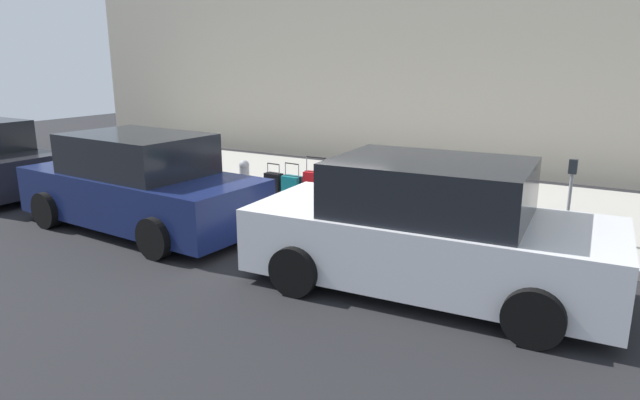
# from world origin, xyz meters

# --- Properties ---
(ground_plane) EXTENTS (40.00, 40.00, 0.00)m
(ground_plane) POSITION_xyz_m (0.00, 0.00, 0.00)
(ground_plane) COLOR black
(sidewalk_curb) EXTENTS (18.00, 5.00, 0.14)m
(sidewalk_curb) POSITION_xyz_m (0.00, -2.50, 0.07)
(sidewalk_curb) COLOR #ADA89E
(sidewalk_curb) RESTS_ON ground_plane
(suitcase_teal_0) EXTENTS (0.51, 0.22, 0.85)m
(suitcase_teal_0) POSITION_xyz_m (-2.87, -0.68, 0.46)
(suitcase_teal_0) COLOR #0F606B
(suitcase_teal_0) RESTS_ON sidewalk_curb
(suitcase_black_1) EXTENTS (0.44, 0.25, 1.02)m
(suitcase_black_1) POSITION_xyz_m (-2.33, -0.73, 0.49)
(suitcase_black_1) COLOR black
(suitcase_black_1) RESTS_ON sidewalk_curb
(suitcase_navy_2) EXTENTS (0.38, 0.22, 0.96)m
(suitcase_navy_2) POSITION_xyz_m (-1.86, -0.74, 0.49)
(suitcase_navy_2) COLOR navy
(suitcase_navy_2) RESTS_ON sidewalk_curb
(suitcase_olive_3) EXTENTS (0.44, 0.23, 0.70)m
(suitcase_olive_3) POSITION_xyz_m (-1.38, -0.71, 0.46)
(suitcase_olive_3) COLOR #59601E
(suitcase_olive_3) RESTS_ON sidewalk_curb
(suitcase_maroon_4) EXTENTS (0.44, 0.23, 0.99)m
(suitcase_maroon_4) POSITION_xyz_m (-0.87, -0.73, 0.51)
(suitcase_maroon_4) COLOR maroon
(suitcase_maroon_4) RESTS_ON sidewalk_curb
(suitcase_silver_5) EXTENTS (0.40, 0.23, 0.80)m
(suitcase_silver_5) POSITION_xyz_m (-0.39, -0.72, 0.51)
(suitcase_silver_5) COLOR #9EA0A8
(suitcase_silver_5) RESTS_ON sidewalk_curb
(suitcase_red_6) EXTENTS (0.49, 0.22, 0.96)m
(suitcase_red_6) POSITION_xyz_m (0.12, -0.70, 0.47)
(suitcase_red_6) COLOR red
(suitcase_red_6) RESTS_ON sidewalk_curb
(suitcase_teal_7) EXTENTS (0.40, 0.25, 0.81)m
(suitcase_teal_7) POSITION_xyz_m (0.63, -0.64, 0.42)
(suitcase_teal_7) COLOR #0F606B
(suitcase_teal_7) RESTS_ON sidewalk_curb
(suitcase_black_8) EXTENTS (0.36, 0.22, 0.76)m
(suitcase_black_8) POSITION_xyz_m (1.07, -0.65, 0.42)
(suitcase_black_8) COLOR black
(suitcase_black_8) RESTS_ON sidewalk_curb
(fire_hydrant) EXTENTS (0.39, 0.21, 0.74)m
(fire_hydrant) POSITION_xyz_m (1.82, -0.68, 0.53)
(fire_hydrant) COLOR #99999E
(fire_hydrant) RESTS_ON sidewalk_curb
(bollard_post) EXTENTS (0.15, 0.15, 0.67)m
(bollard_post) POSITION_xyz_m (2.53, -0.53, 0.47)
(bollard_post) COLOR brown
(bollard_post) RESTS_ON sidewalk_curb
(parking_meter) EXTENTS (0.12, 0.09, 1.27)m
(parking_meter) POSITION_xyz_m (-4.27, -0.93, 0.97)
(parking_meter) COLOR slate
(parking_meter) RESTS_ON sidewalk_curb
(parked_car_white_0) EXTENTS (4.63, 2.32, 1.68)m
(parked_car_white_0) POSITION_xyz_m (-2.93, 1.67, 0.78)
(parked_car_white_0) COLOR silver
(parked_car_white_0) RESTS_ON ground_plane
(parked_car_navy_1) EXTENTS (4.63, 2.20, 1.66)m
(parked_car_navy_1) POSITION_xyz_m (2.25, 1.67, 0.77)
(parked_car_navy_1) COLOR #141E4C
(parked_car_navy_1) RESTS_ON ground_plane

